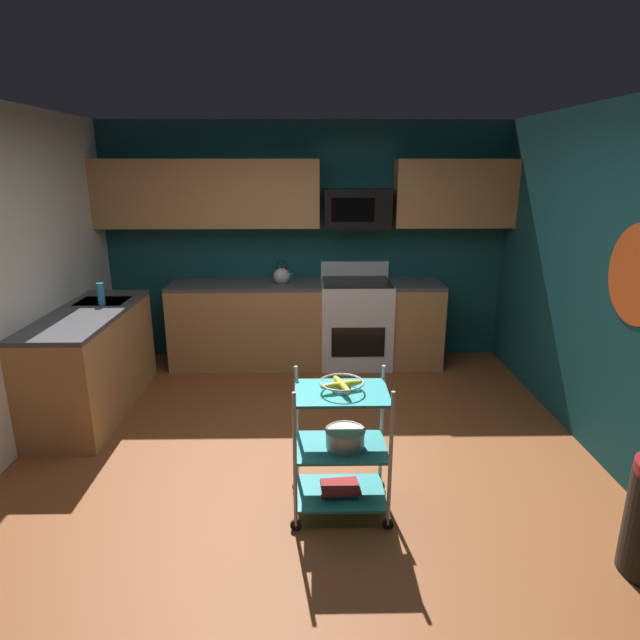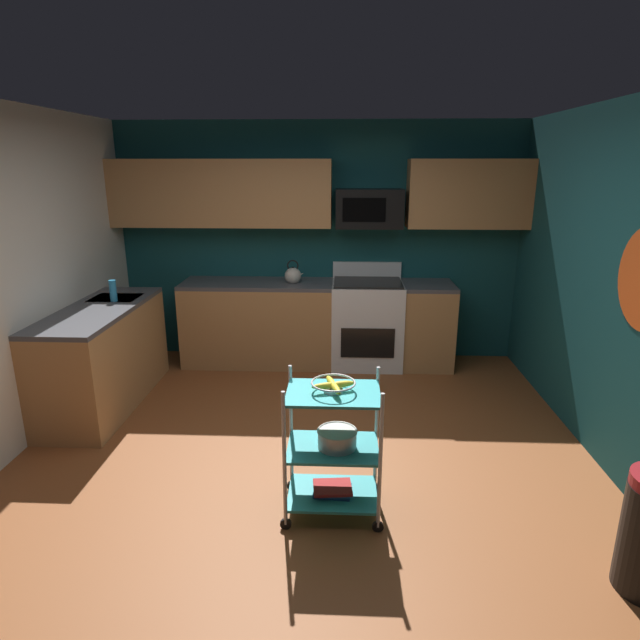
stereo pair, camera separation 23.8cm
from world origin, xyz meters
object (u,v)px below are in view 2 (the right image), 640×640
microwave (369,208)px  fruit_bowl (333,385)px  kettle (293,275)px  mixing_bowl_large (337,438)px  rolling_cart (333,447)px  dish_soap_bottle (113,291)px  oven_range (367,322)px  book_stack (333,489)px

microwave → fruit_bowl: bearing=-96.5°
fruit_bowl → kettle: 2.69m
microwave → mixing_bowl_large: size_ratio=2.78×
rolling_cart → dish_soap_bottle: bearing=139.9°
kettle → oven_range: bearing=0.3°
oven_range → rolling_cart: 2.67m
oven_range → dish_soap_bottle: (-2.40, -0.90, 0.54)m
microwave → dish_soap_bottle: bearing=-157.3°
rolling_cart → kettle: kettle is taller
book_stack → dish_soap_bottle: bearing=139.9°
mixing_bowl_large → dish_soap_bottle: size_ratio=1.26×
rolling_cart → dish_soap_bottle: size_ratio=4.57×
book_stack → kettle: (-0.49, 2.64, 0.84)m
microwave → rolling_cart: (-0.31, -2.75, -1.25)m
book_stack → oven_range: bearing=83.3°
oven_range → microwave: microwave is taller
rolling_cart → book_stack: 0.30m
microwave → fruit_bowl: (-0.31, -2.75, -0.82)m
rolling_cart → dish_soap_bottle: (-2.08, 1.75, 0.57)m
microwave → fruit_bowl: size_ratio=2.57×
fruit_bowl → book_stack: size_ratio=1.04×
microwave → book_stack: (-0.31, -2.75, -1.55)m
book_stack → dish_soap_bottle: 2.86m
oven_range → mixing_bowl_large: 2.66m
oven_range → book_stack: 2.69m
oven_range → dish_soap_bottle: dish_soap_bottle is taller
mixing_bowl_large → oven_range: bearing=83.8°
dish_soap_bottle → mixing_bowl_large: bearing=-39.7°
microwave → fruit_bowl: microwave is taller
rolling_cart → kettle: bearing=100.5°
mixing_bowl_large → book_stack: mixing_bowl_large is taller
book_stack → microwave: bearing=83.5°
rolling_cart → fruit_bowl: 0.42m
microwave → rolling_cart: size_ratio=0.77×
oven_range → fruit_bowl: 2.70m
book_stack → kettle: kettle is taller
microwave → fruit_bowl: 2.89m
rolling_cart → kettle: 2.74m
fruit_bowl → dish_soap_bottle: 2.73m
microwave → book_stack: bearing=-96.5°
oven_range → book_stack: oven_range is taller
microwave → rolling_cart: bearing=-96.5°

